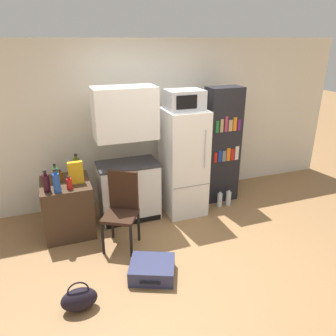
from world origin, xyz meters
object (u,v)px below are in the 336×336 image
object	(u,v)px
side_table	(68,207)
bookshelf	(222,146)
kitchen_hutch	(127,160)
bottle_olive_oil	(77,165)
suitcase_large_flat	(152,269)
water_bottle_front	(220,199)
water_bottle_middle	(228,198)
microwave	(184,100)
bottle_wine_dark	(46,183)
bottle_blue_soda	(56,182)
bottle_green_tall	(56,177)
bottle_amber_beer	(60,176)
refrigerator	(183,162)
chair	(122,204)
handbag	(79,299)
cereal_box	(76,173)
bottle_ketchup_red	(69,184)

from	to	relation	value
side_table	bookshelf	size ratio (longest dim) A/B	0.40
kitchen_hutch	bottle_olive_oil	distance (m)	0.71
side_table	suitcase_large_flat	bearing A→B (deg)	-58.57
water_bottle_front	water_bottle_middle	xyz separation A→B (m)	(0.15, -0.01, 0.00)
microwave	bottle_wine_dark	world-z (taller)	microwave
side_table	bottle_blue_soda	bearing A→B (deg)	-110.58
bottle_green_tall	bottle_amber_beer	bearing A→B (deg)	72.94
refrigerator	microwave	size ratio (longest dim) A/B	3.08
suitcase_large_flat	refrigerator	bearing A→B (deg)	78.64
microwave	bottle_green_tall	bearing A→B (deg)	-175.95
refrigerator	chair	size ratio (longest dim) A/B	1.61
suitcase_large_flat	water_bottle_front	bearing A→B (deg)	61.93
suitcase_large_flat	water_bottle_middle	xyz separation A→B (m)	(1.68, 1.21, 0.03)
side_table	refrigerator	world-z (taller)	refrigerator
bottle_olive_oil	handbag	bearing A→B (deg)	-97.11
bottle_olive_oil	cereal_box	world-z (taller)	cereal_box
side_table	refrigerator	distance (m)	1.78
kitchen_hutch	cereal_box	world-z (taller)	kitchen_hutch
bottle_green_tall	water_bottle_front	distance (m)	2.54
side_table	refrigerator	size ratio (longest dim) A/B	0.47
bottle_ketchup_red	water_bottle_front	bearing A→B (deg)	3.64
bottle_olive_oil	refrigerator	bearing A→B (deg)	-8.57
bottle_blue_soda	water_bottle_middle	size ratio (longest dim) A/B	1.05
side_table	kitchen_hutch	distance (m)	1.04
cereal_box	microwave	bearing A→B (deg)	3.81
bottle_ketchup_red	microwave	bearing A→B (deg)	8.88
refrigerator	bottle_wine_dark	world-z (taller)	refrigerator
bottle_wine_dark	handbag	bearing A→B (deg)	-81.74
refrigerator	bottle_ketchup_red	bearing A→B (deg)	-171.08
cereal_box	bottle_ketchup_red	bearing A→B (deg)	-123.29
bookshelf	bottle_amber_beer	xyz separation A→B (m)	(-2.50, -0.11, -0.12)
bookshelf	bottle_green_tall	size ratio (longest dim) A/B	5.80
bottle_amber_beer	cereal_box	distance (m)	0.26
suitcase_large_flat	bottle_amber_beer	bearing A→B (deg)	144.60
bookshelf	bottle_olive_oil	xyz separation A→B (m)	(-2.26, 0.07, -0.06)
bottle_green_tall	water_bottle_middle	bearing A→B (deg)	0.11
refrigerator	bottle_ketchup_red	size ratio (longest dim) A/B	9.01
water_bottle_middle	microwave	bearing A→B (deg)	170.67
bottle_olive_oil	cereal_box	bearing A→B (deg)	-97.09
bottle_wine_dark	bottle_blue_soda	size ratio (longest dim) A/B	0.93
side_table	bookshelf	xyz separation A→B (m)	(2.45, 0.19, 0.56)
bottle_ketchup_red	cereal_box	xyz separation A→B (m)	(0.10, 0.16, 0.08)
refrigerator	suitcase_large_flat	distance (m)	1.77
refrigerator	chair	distance (m)	1.24
bookshelf	bottle_green_tall	distance (m)	2.57
refrigerator	cereal_box	xyz separation A→B (m)	(-1.57, -0.11, 0.09)
chair	bottle_green_tall	bearing A→B (deg)	179.00
bookshelf	water_bottle_middle	distance (m)	0.86
bottle_wine_dark	suitcase_large_flat	distance (m)	1.69
microwave	bookshelf	size ratio (longest dim) A/B	0.28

